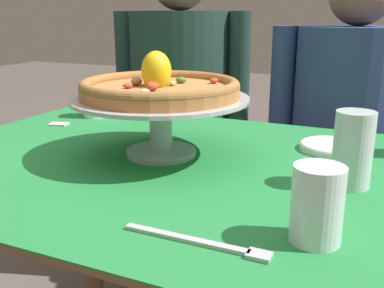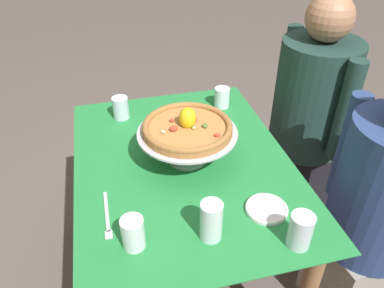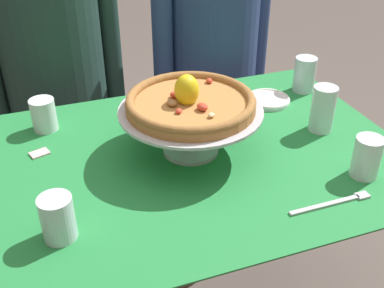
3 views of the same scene
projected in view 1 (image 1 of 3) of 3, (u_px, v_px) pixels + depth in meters
dining_table at (165, 208)px, 1.00m from camera, size 1.12×0.84×0.73m
pizza_stand at (161, 112)px, 0.96m from camera, size 0.38×0.38×0.13m
pizza at (160, 87)px, 0.95m from camera, size 0.34×0.34×0.10m
water_glass_back_left at (95, 103)px, 1.35m from camera, size 0.07×0.07×0.10m
water_glass_front_right at (317, 209)px, 0.60m from camera, size 0.07×0.07×0.11m
water_glass_side_right at (352, 155)px, 0.79m from camera, size 0.07×0.07×0.14m
side_plate at (332, 147)px, 1.02m from camera, size 0.14×0.14×0.02m
dinner_fork at (203, 243)px, 0.60m from camera, size 0.21×0.02×0.01m
sugar_packet at (59, 124)px, 1.26m from camera, size 0.06×0.05×0.00m
diner_left at (181, 120)px, 1.76m from camera, size 0.53×0.42×1.25m
diner_right at (345, 154)px, 1.48m from camera, size 0.52×0.40×1.18m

